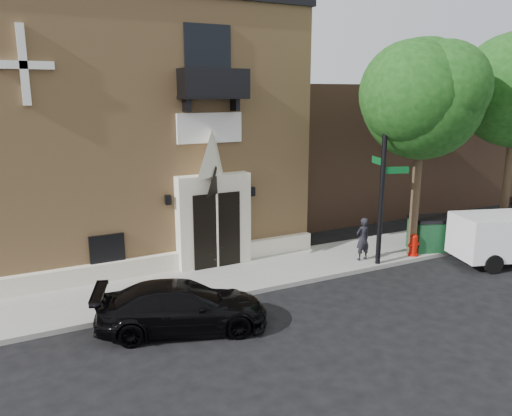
{
  "coord_description": "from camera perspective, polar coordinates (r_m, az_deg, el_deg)",
  "views": [
    {
      "loc": [
        -7.28,
        -12.75,
        6.07
      ],
      "look_at": [
        0.26,
        2.0,
        2.21
      ],
      "focal_mm": 35.0,
      "sensor_mm": 36.0,
      "label": 1
    }
  ],
  "objects": [
    {
      "name": "street_tree_left",
      "position": [
        18.68,
        18.79,
        11.82
      ],
      "size": [
        4.97,
        4.38,
        7.77
      ],
      "color": "#38281C",
      "rests_on": "sidewalk"
    },
    {
      "name": "church",
      "position": [
        21.2,
        -15.5,
        8.77
      ],
      "size": [
        12.2,
        11.01,
        9.3
      ],
      "color": "tan",
      "rests_on": "ground"
    },
    {
      "name": "pedestrian_near",
      "position": [
        18.31,
        12.11,
        -3.48
      ],
      "size": [
        0.58,
        0.38,
        1.56
      ],
      "primitive_type": "imported",
      "rotation": [
        0.0,
        0.0,
        3.16
      ],
      "color": "black",
      "rests_on": "sidewalk"
    },
    {
      "name": "black_sedan",
      "position": [
        13.32,
        -8.43,
        -11.08
      ],
      "size": [
        4.75,
        3.04,
        1.28
      ],
      "primitive_type": "imported",
      "rotation": [
        0.0,
        0.0,
        1.26
      ],
      "color": "black",
      "rests_on": "ground"
    },
    {
      "name": "ground",
      "position": [
        15.89,
        2.48,
        -9.35
      ],
      "size": [
        120.0,
        120.0,
        0.0
      ],
      "primitive_type": "plane",
      "color": "black",
      "rests_on": "ground"
    },
    {
      "name": "street_sign",
      "position": [
        17.53,
        14.32,
        3.91
      ],
      "size": [
        0.99,
        1.2,
        6.43
      ],
      "rotation": [
        0.0,
        0.0,
        -0.3
      ],
      "color": "black",
      "rests_on": "sidewalk"
    },
    {
      "name": "fire_hydrant",
      "position": [
        19.37,
        17.59,
        -4.04
      ],
      "size": [
        0.47,
        0.38,
        0.83
      ],
      "color": "#A50E03",
      "rests_on": "sidewalk"
    },
    {
      "name": "neighbour_building",
      "position": [
        29.21,
        14.52,
        7.07
      ],
      "size": [
        18.0,
        8.0,
        6.4
      ],
      "primitive_type": "cube",
      "color": "brown",
      "rests_on": "ground"
    },
    {
      "name": "planter",
      "position": [
        17.52,
        -4.88,
        -5.46
      ],
      "size": [
        0.67,
        0.6,
        0.7
      ],
      "primitive_type": "imported",
      "rotation": [
        0.0,
        0.0,
        0.07
      ],
      "color": "#405C24",
      "rests_on": "sidewalk"
    },
    {
      "name": "sidewalk",
      "position": [
        17.54,
        2.92,
        -6.88
      ],
      "size": [
        42.0,
        3.0,
        0.15
      ],
      "primitive_type": "cube",
      "color": "gray",
      "rests_on": "ground"
    },
    {
      "name": "dumpster",
      "position": [
        20.37,
        19.88,
        -2.69
      ],
      "size": [
        2.19,
        1.65,
        1.27
      ],
      "rotation": [
        0.0,
        0.0,
        -0.31
      ],
      "color": "#103B1E",
      "rests_on": "sidewalk"
    }
  ]
}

